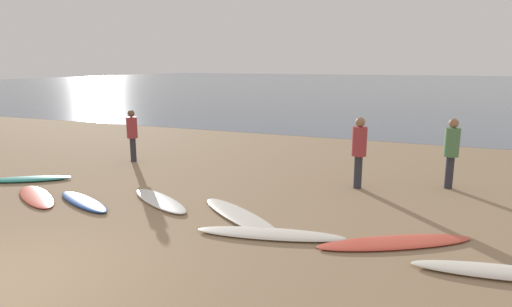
{
  "coord_description": "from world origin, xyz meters",
  "views": [
    {
      "loc": [
        5.38,
        -3.45,
        2.94
      ],
      "look_at": [
        1.0,
        7.0,
        0.6
      ],
      "focal_mm": 30.78,
      "sensor_mm": 36.0,
      "label": 1
    }
  ],
  "objects_px": {
    "surfboard_0": "(28,179)",
    "person_0": "(452,148)",
    "surfboard_1": "(36,196)",
    "surfboard_3": "(160,200)",
    "surfboard_7": "(506,272)",
    "person_2": "(359,147)",
    "surfboard_4": "(240,216)",
    "surfboard_5": "(270,234)",
    "surfboard_2": "(83,201)",
    "person_1": "(132,131)",
    "surfboard_6": "(395,242)"
  },
  "relations": [
    {
      "from": "surfboard_7",
      "to": "person_1",
      "type": "xyz_separation_m",
      "value": [
        -9.52,
        3.95,
        0.88
      ]
    },
    {
      "from": "surfboard_3",
      "to": "surfboard_6",
      "type": "distance_m",
      "value": 4.91
    },
    {
      "from": "surfboard_3",
      "to": "surfboard_4",
      "type": "relative_size",
      "value": 0.83
    },
    {
      "from": "surfboard_1",
      "to": "surfboard_2",
      "type": "xyz_separation_m",
      "value": [
        1.26,
        0.1,
        0.01
      ]
    },
    {
      "from": "surfboard_5",
      "to": "person_0",
      "type": "bearing_deg",
      "value": 44.29
    },
    {
      "from": "surfboard_6",
      "to": "person_0",
      "type": "xyz_separation_m",
      "value": [
        0.84,
        3.96,
        0.96
      ]
    },
    {
      "from": "person_0",
      "to": "person_1",
      "type": "bearing_deg",
      "value": -146.23
    },
    {
      "from": "surfboard_2",
      "to": "surfboard_4",
      "type": "xyz_separation_m",
      "value": [
        3.47,
        0.48,
        -0.0
      ]
    },
    {
      "from": "surfboard_3",
      "to": "surfboard_5",
      "type": "height_order",
      "value": "surfboard_3"
    },
    {
      "from": "surfboard_7",
      "to": "person_0",
      "type": "distance_m",
      "value": 4.65
    },
    {
      "from": "surfboard_6",
      "to": "surfboard_2",
      "type": "bearing_deg",
      "value": 151.36
    },
    {
      "from": "person_2",
      "to": "surfboard_2",
      "type": "bearing_deg",
      "value": -24.92
    },
    {
      "from": "person_1",
      "to": "person_0",
      "type": "bearing_deg",
      "value": 138.49
    },
    {
      "from": "surfboard_1",
      "to": "surfboard_6",
      "type": "distance_m",
      "value": 7.64
    },
    {
      "from": "surfboard_0",
      "to": "surfboard_2",
      "type": "height_order",
      "value": "surfboard_0"
    },
    {
      "from": "surfboard_0",
      "to": "person_0",
      "type": "distance_m",
      "value": 10.47
    },
    {
      "from": "surfboard_5",
      "to": "person_0",
      "type": "distance_m",
      "value": 5.37
    },
    {
      "from": "surfboard_7",
      "to": "person_2",
      "type": "height_order",
      "value": "person_2"
    },
    {
      "from": "surfboard_1",
      "to": "surfboard_4",
      "type": "relative_size",
      "value": 0.81
    },
    {
      "from": "surfboard_6",
      "to": "surfboard_7",
      "type": "height_order",
      "value": "surfboard_7"
    },
    {
      "from": "surfboard_1",
      "to": "person_1",
      "type": "xyz_separation_m",
      "value": [
        -0.35,
        3.85,
        0.89
      ]
    },
    {
      "from": "surfboard_4",
      "to": "person_2",
      "type": "xyz_separation_m",
      "value": [
        1.72,
        2.97,
        0.97
      ]
    },
    {
      "from": "surfboard_2",
      "to": "surfboard_7",
      "type": "distance_m",
      "value": 7.91
    },
    {
      "from": "surfboard_5",
      "to": "surfboard_3",
      "type": "bearing_deg",
      "value": 150.95
    },
    {
      "from": "surfboard_7",
      "to": "person_2",
      "type": "xyz_separation_m",
      "value": [
        -2.72,
        3.66,
        0.96
      ]
    },
    {
      "from": "person_1",
      "to": "surfboard_0",
      "type": "bearing_deg",
      "value": 24.99
    },
    {
      "from": "surfboard_2",
      "to": "surfboard_5",
      "type": "xyz_separation_m",
      "value": [
        4.33,
        -0.14,
        -0.0
      ]
    },
    {
      "from": "surfboard_5",
      "to": "surfboard_7",
      "type": "xyz_separation_m",
      "value": [
        3.58,
        -0.06,
        0.01
      ]
    },
    {
      "from": "surfboard_5",
      "to": "person_1",
      "type": "bearing_deg",
      "value": 133.97
    },
    {
      "from": "surfboard_7",
      "to": "person_1",
      "type": "distance_m",
      "value": 10.35
    },
    {
      "from": "surfboard_1",
      "to": "person_0",
      "type": "bearing_deg",
      "value": 57.46
    },
    {
      "from": "surfboard_0",
      "to": "surfboard_1",
      "type": "bearing_deg",
      "value": -67.84
    },
    {
      "from": "surfboard_1",
      "to": "surfboard_3",
      "type": "bearing_deg",
      "value": 46.2
    },
    {
      "from": "surfboard_2",
      "to": "surfboard_1",
      "type": "bearing_deg",
      "value": -152.79
    },
    {
      "from": "surfboard_0",
      "to": "person_0",
      "type": "relative_size",
      "value": 1.23
    },
    {
      "from": "surfboard_1",
      "to": "surfboard_2",
      "type": "bearing_deg",
      "value": 34.44
    },
    {
      "from": "surfboard_7",
      "to": "person_0",
      "type": "relative_size",
      "value": 1.52
    },
    {
      "from": "surfboard_4",
      "to": "surfboard_5",
      "type": "relative_size",
      "value": 1.0
    },
    {
      "from": "surfboard_5",
      "to": "person_1",
      "type": "relative_size",
      "value": 1.66
    },
    {
      "from": "surfboard_2",
      "to": "person_0",
      "type": "distance_m",
      "value": 8.43
    },
    {
      "from": "surfboard_1",
      "to": "person_0",
      "type": "relative_size",
      "value": 1.25
    },
    {
      "from": "surfboard_4",
      "to": "surfboard_6",
      "type": "distance_m",
      "value": 2.9
    },
    {
      "from": "surfboard_6",
      "to": "person_0",
      "type": "relative_size",
      "value": 1.61
    },
    {
      "from": "surfboard_1",
      "to": "surfboard_3",
      "type": "distance_m",
      "value": 2.84
    },
    {
      "from": "surfboard_3",
      "to": "person_1",
      "type": "bearing_deg",
      "value": 165.12
    },
    {
      "from": "surfboard_4",
      "to": "surfboard_6",
      "type": "relative_size",
      "value": 0.97
    },
    {
      "from": "surfboard_0",
      "to": "person_1",
      "type": "height_order",
      "value": "person_1"
    },
    {
      "from": "surfboard_3",
      "to": "surfboard_7",
      "type": "bearing_deg",
      "value": 22.05
    },
    {
      "from": "surfboard_1",
      "to": "person_2",
      "type": "bearing_deg",
      "value": 58.88
    },
    {
      "from": "surfboard_1",
      "to": "person_2",
      "type": "relative_size",
      "value": 1.24
    }
  ]
}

